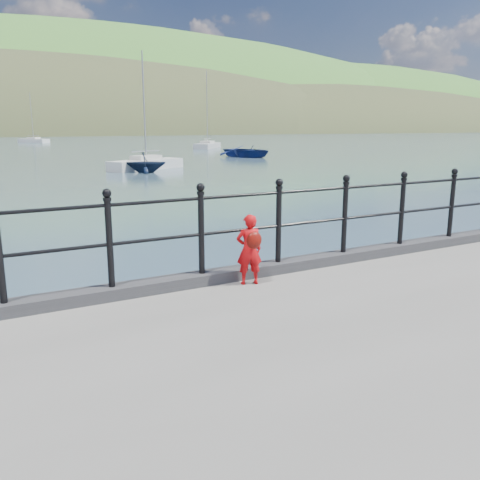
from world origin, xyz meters
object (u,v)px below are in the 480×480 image
launch_blue (248,151)px  sailboat_near (146,165)px  child (249,249)px  sailboat_far (207,146)px  railing (242,219)px  sailboat_deep (34,141)px  launch_navy (146,162)px

launch_blue → sailboat_near: bearing=-159.7°
child → launch_blue: bearing=-103.9°
child → sailboat_far: 65.83m
railing → sailboat_near: bearing=74.0°
child → launch_blue: child is taller
railing → sailboat_deep: size_ratio=1.98×
sailboat_deep → child: bearing=-41.7°
child → railing: bearing=-83.7°
railing → launch_blue: bearing=60.3°
child → launch_blue: size_ratio=0.16×
launch_blue → sailboat_deep: bearing=88.5°
sailboat_far → sailboat_near: (-18.98, -30.13, -0.00)m
launch_navy → sailboat_far: 38.12m
railing → sailboat_deep: (9.23, 96.44, -1.48)m
sailboat_deep → railing: bearing=-41.7°
sailboat_far → sailboat_near: sailboat_far is taller
sailboat_near → launch_navy: bearing=-134.9°
sailboat_deep → sailboat_far: bearing=-10.0°
launch_blue → railing: bearing=-133.8°
sailboat_far → sailboat_deep: bearing=65.9°
railing → launch_navy: railing is taller
launch_blue → sailboat_near: sailboat_near is taller
railing → sailboat_far: bearing=65.3°
sailboat_deep → sailboat_near: size_ratio=1.11×
launch_navy → sailboat_far: sailboat_far is taller
sailboat_near → child: bearing=-131.7°
launch_blue → sailboat_deep: 59.17m
launch_navy → sailboat_deep: sailboat_deep is taller
launch_navy → sailboat_far: (19.83, 32.55, -0.34)m
launch_navy → sailboat_deep: bearing=25.0°
sailboat_far → sailboat_near: 35.61m
child → launch_navy: 28.32m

